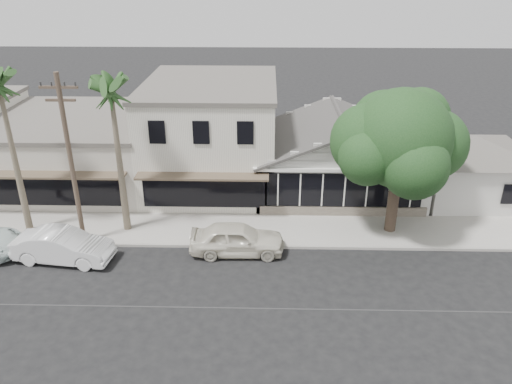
{
  "coord_description": "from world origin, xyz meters",
  "views": [
    {
      "loc": [
        0.6,
        -17.27,
        13.62
      ],
      "look_at": [
        0.04,
        6.0,
        2.73
      ],
      "focal_mm": 35.0,
      "sensor_mm": 36.0,
      "label": 1
    }
  ],
  "objects_px": {
    "car_1": "(63,246)",
    "utility_pole": "(70,159)",
    "car_0": "(237,239)",
    "shade_tree": "(399,140)"
  },
  "relations": [
    {
      "from": "utility_pole",
      "to": "car_0",
      "type": "relative_size",
      "value": 1.89
    },
    {
      "from": "utility_pole",
      "to": "car_1",
      "type": "height_order",
      "value": "utility_pole"
    },
    {
      "from": "car_0",
      "to": "car_1",
      "type": "bearing_deg",
      "value": 94.93
    },
    {
      "from": "car_0",
      "to": "shade_tree",
      "type": "relative_size",
      "value": 0.6
    },
    {
      "from": "utility_pole",
      "to": "car_0",
      "type": "bearing_deg",
      "value": -4.98
    },
    {
      "from": "car_0",
      "to": "car_1",
      "type": "distance_m",
      "value": 8.58
    },
    {
      "from": "car_1",
      "to": "utility_pole",
      "type": "bearing_deg",
      "value": -7.09
    },
    {
      "from": "utility_pole",
      "to": "shade_tree",
      "type": "relative_size",
      "value": 1.13
    },
    {
      "from": "utility_pole",
      "to": "car_1",
      "type": "distance_m",
      "value": 4.33
    },
    {
      "from": "utility_pole",
      "to": "car_0",
      "type": "height_order",
      "value": "utility_pole"
    }
  ]
}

